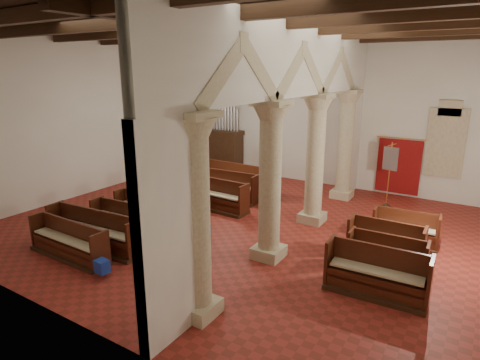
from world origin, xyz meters
name	(u,v)px	position (x,y,z in m)	size (l,w,h in m)	color
floor	(240,225)	(0.00, 0.00, 0.00)	(14.00, 14.00, 0.00)	maroon
ceiling	(240,23)	(0.00, 0.00, 6.00)	(14.00, 14.00, 0.00)	black
wall_back	(316,113)	(0.00, 6.00, 3.00)	(14.00, 0.02, 6.00)	white
wall_front	(59,174)	(0.00, -6.00, 3.00)	(14.00, 0.02, 6.00)	white
wall_left	(87,117)	(-7.00, 0.00, 3.00)	(0.02, 12.00, 6.00)	white
ceiling_beams	(240,30)	(0.00, 0.00, 5.82)	(13.80, 11.80, 0.30)	#3E2213
arcade	(297,116)	(1.80, 0.00, 3.56)	(0.90, 11.90, 6.00)	beige
window_back	(445,143)	(5.00, 5.98, 2.20)	(1.00, 0.03, 2.20)	#357960
pipe_organ	(221,143)	(-4.50, 5.50, 1.37)	(2.10, 0.85, 4.40)	#3E2213
lectern	(268,166)	(-1.97, 5.49, 0.58)	(0.65, 0.68, 1.40)	#382811
dossal_curtain	(398,166)	(3.50, 5.92, 1.17)	(1.80, 0.07, 2.17)	maroon
processional_banner	(388,185)	(3.48, 4.37, 0.79)	(0.53, 0.67, 2.33)	#3E2213
hymnal_box_a	(102,266)	(-1.09, -4.48, 0.26)	(0.32, 0.26, 0.32)	navy
hymnal_box_b	(135,245)	(-1.30, -3.23, 0.26)	(0.32, 0.26, 0.32)	navy
hymnal_box_c	(206,231)	(-0.29, -1.45, 0.24)	(0.28, 0.23, 0.28)	navy
tube_heater_a	(70,247)	(-2.87, -4.09, 0.16)	(0.11, 0.11, 1.10)	silver
tube_heater_b	(114,236)	(-2.41, -2.97, 0.16)	(0.10, 0.10, 1.00)	silver
nave_pew_0	(69,246)	(-2.64, -4.25, 0.32)	(2.62, 0.69, 0.97)	#3E2213
nave_pew_1	(94,236)	(-2.56, -3.53, 0.35)	(3.10, 0.91, 1.06)	#3E2213
nave_pew_2	(130,225)	(-2.37, -2.38, 0.31)	(2.78, 0.78, 0.95)	#3E2213
nave_pew_3	(148,214)	(-2.59, -1.44, 0.31)	(2.57, 0.72, 0.95)	#3E2213
nave_pew_4	(174,204)	(-2.54, -0.21, 0.32)	(2.54, 0.71, 0.96)	#3E2213
nave_pew_5	(206,198)	(-1.97, 0.83, 0.35)	(3.33, 0.83, 1.08)	#3E2213
nave_pew_6	(219,189)	(-2.17, 1.91, 0.36)	(3.23, 0.87, 1.09)	#3E2213
nave_pew_7	(236,183)	(-1.99, 2.90, 0.38)	(3.30, 0.86, 1.15)	#3E2213
aisle_pew_0	(376,279)	(4.63, -1.88, 0.37)	(2.18, 0.81, 1.10)	#3E2213
aisle_pew_1	(386,261)	(4.60, -0.76, 0.32)	(1.83, 0.70, 0.95)	#3E2213
aisle_pew_2	(385,249)	(4.43, -0.18, 0.37)	(1.84, 0.73, 1.08)	#3E2213
aisle_pew_3	(405,234)	(4.67, 1.21, 0.33)	(1.78, 0.76, 0.98)	#3E2213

